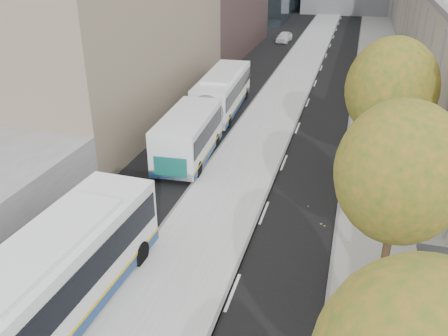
% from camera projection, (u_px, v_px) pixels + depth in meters
% --- Properties ---
extents(bus_platform, '(4.25, 150.00, 0.15)m').
position_uv_depth(bus_platform, '(279.00, 103.00, 38.30)').
color(bus_platform, '#B0B0B0').
rests_on(bus_platform, ground).
extents(sidewalk, '(4.75, 150.00, 0.08)m').
position_uv_depth(sidewalk, '(382.00, 112.00, 36.36)').
color(sidewalk, gray).
rests_on(sidewalk, ground).
extents(tree_c, '(4.20, 4.20, 7.28)m').
position_uv_depth(tree_c, '(400.00, 173.00, 15.16)').
color(tree_c, '#311D13').
rests_on(tree_c, sidewalk).
extents(tree_d, '(4.40, 4.40, 7.60)m').
position_uv_depth(tree_d, '(391.00, 89.00, 22.86)').
color(tree_d, '#311D13').
rests_on(tree_d, sidewalk).
extents(bus_far, '(3.48, 17.51, 2.90)m').
position_uv_depth(bus_far, '(210.00, 108.00, 32.56)').
color(bus_far, white).
rests_on(bus_far, ground).
extents(distant_car, '(1.86, 3.94, 1.30)m').
position_uv_depth(distant_car, '(284.00, 37.00, 61.33)').
color(distant_car, white).
rests_on(distant_car, ground).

